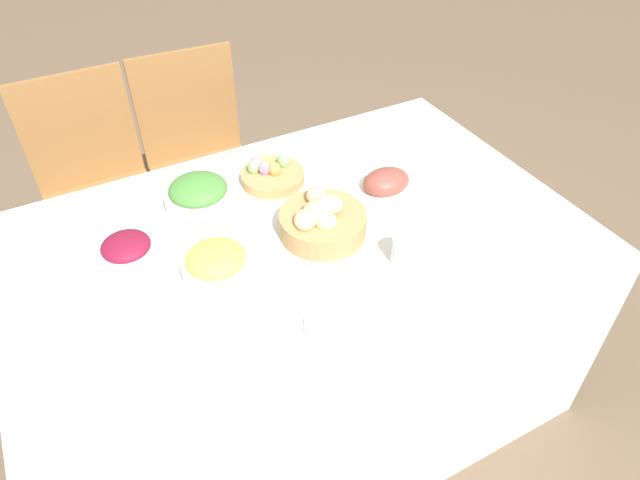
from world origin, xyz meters
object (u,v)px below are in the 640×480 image
object	(u,v)px
chair_far_left	(99,189)
ham_platter	(386,183)
bread_basket	(322,220)
knife	(401,305)
dinner_plate	(352,325)
fork	(300,348)
butter_dish	(236,319)
green_salad_bowl	(199,195)
pineapple_bowl	(216,263)
beet_salad_bowl	(128,253)
spoon	(410,301)
egg_basket	(271,174)
chair_far_center	(202,161)
drinking_cup	(405,251)

from	to	relation	value
chair_far_left	ham_platter	bearing A→B (deg)	-46.37
bread_basket	knife	world-z (taller)	bread_basket
knife	ham_platter	bearing A→B (deg)	57.34
dinner_plate	chair_far_left	bearing A→B (deg)	108.09
fork	butter_dish	size ratio (longest dim) A/B	1.71
ham_platter	green_salad_bowl	bearing A→B (deg)	160.93
pineapple_bowl	beet_salad_bowl	bearing A→B (deg)	143.34
ham_platter	spoon	xyz separation A→B (m)	(-0.21, -0.44, -0.02)
egg_basket	chair_far_left	bearing A→B (deg)	129.38
chair_far_center	dinner_plate	bearing A→B (deg)	-87.30
pineapple_bowl	beet_salad_bowl	size ratio (longest dim) A/B	1.21
fork	butter_dish	distance (m)	0.18
knife	dinner_plate	bearing A→B (deg)	175.92
ham_platter	drinking_cup	size ratio (longest dim) A/B	3.05
beet_salad_bowl	fork	size ratio (longest dim) A/B	0.84
chair_far_center	bread_basket	world-z (taller)	chair_far_center
ham_platter	butter_dish	distance (m)	0.70
chair_far_center	spoon	xyz separation A→B (m)	(0.16, -1.27, 0.25)
chair_far_center	drinking_cup	world-z (taller)	chair_far_center
chair_far_center	egg_basket	world-z (taller)	chair_far_center
ham_platter	chair_far_center	bearing A→B (deg)	114.22
ham_platter	green_salad_bowl	world-z (taller)	green_salad_bowl
chair_far_left	beet_salad_bowl	bearing A→B (deg)	-91.44
chair_far_left	green_salad_bowl	world-z (taller)	chair_far_left
knife	butter_dish	xyz separation A→B (m)	(-0.39, 0.14, 0.01)
bread_basket	dinner_plate	world-z (taller)	bread_basket
fork	drinking_cup	size ratio (longest dim) A/B	2.36
ham_platter	beet_salad_bowl	bearing A→B (deg)	177.25
bread_basket	spoon	world-z (taller)	bread_basket
chair_far_center	dinner_plate	world-z (taller)	chair_far_center
bread_basket	spoon	distance (m)	0.36
bread_basket	pineapple_bowl	xyz separation A→B (m)	(-0.33, -0.02, -0.01)
dinner_plate	fork	world-z (taller)	dinner_plate
bread_basket	dinner_plate	size ratio (longest dim) A/B	1.06
beet_salad_bowl	knife	xyz separation A→B (m)	(0.57, -0.48, -0.04)
dinner_plate	knife	xyz separation A→B (m)	(0.14, 0.00, -0.00)
pineapple_bowl	spoon	size ratio (longest dim) A/B	1.01
egg_basket	pineapple_bowl	bearing A→B (deg)	-133.12
egg_basket	fork	world-z (taller)	egg_basket
chair_far_left	pineapple_bowl	xyz separation A→B (m)	(0.19, -0.93, 0.29)
egg_basket	knife	size ratio (longest dim) A/B	1.11
chair_far_center	spoon	world-z (taller)	chair_far_center
spoon	dinner_plate	bearing A→B (deg)	-175.92
chair_far_left	green_salad_bowl	xyz separation A→B (m)	(0.24, -0.63, 0.30)
chair_far_left	fork	size ratio (longest dim) A/B	5.08
chair_far_center	dinner_plate	size ratio (longest dim) A/B	3.98
chair_far_center	ham_platter	world-z (taller)	chair_far_center
beet_salad_bowl	dinner_plate	distance (m)	0.64
chair_far_left	spoon	distance (m)	1.42
chair_far_left	butter_dish	distance (m)	1.16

